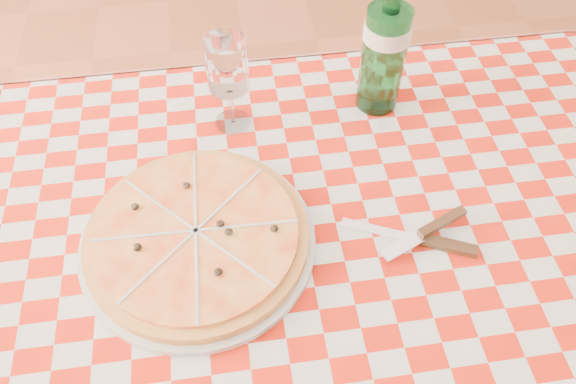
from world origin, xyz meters
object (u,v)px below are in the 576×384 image
(water_bottle, at_px, (386,39))
(wine_glass, at_px, (229,85))
(pizza_plate, at_px, (197,236))
(dining_table, at_px, (305,277))

(water_bottle, height_order, wine_glass, water_bottle)
(pizza_plate, relative_size, wine_glass, 1.99)
(wine_glass, bearing_deg, water_bottle, 3.31)
(pizza_plate, height_order, wine_glass, wine_glass)
(dining_table, height_order, pizza_plate, pizza_plate)
(pizza_plate, bearing_deg, dining_table, -8.93)
(water_bottle, bearing_deg, wine_glass, -176.69)
(wine_glass, bearing_deg, pizza_plate, -106.20)
(water_bottle, bearing_deg, dining_table, -121.44)
(dining_table, distance_m, pizza_plate, 0.20)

